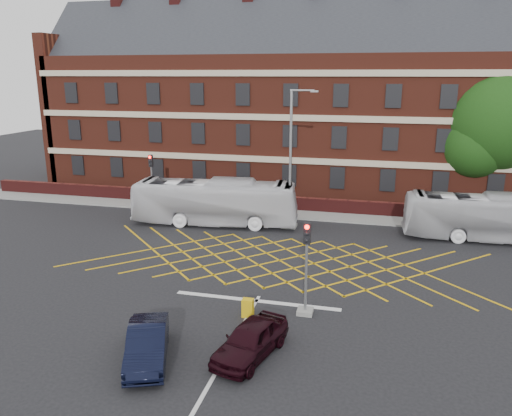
% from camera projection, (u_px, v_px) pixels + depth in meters
% --- Properties ---
extents(ground, '(120.00, 120.00, 0.00)m').
position_uv_depth(ground, '(272.00, 273.00, 26.97)').
color(ground, black).
rests_on(ground, ground).
extents(victorian_building, '(51.00, 12.17, 20.40)m').
position_uv_depth(victorian_building, '(326.00, 103.00, 45.48)').
color(victorian_building, '#592216').
rests_on(victorian_building, ground).
extents(boundary_wall, '(56.00, 0.50, 1.10)m').
position_uv_depth(boundary_wall, '(307.00, 205.00, 39.00)').
color(boundary_wall, '#451312').
rests_on(boundary_wall, ground).
extents(far_pavement, '(60.00, 3.00, 0.12)m').
position_uv_depth(far_pavement, '(305.00, 214.00, 38.19)').
color(far_pavement, slate).
rests_on(far_pavement, ground).
extents(box_junction_hatching, '(8.22, 8.22, 0.02)m').
position_uv_depth(box_junction_hatching, '(279.00, 260.00, 28.84)').
color(box_junction_hatching, '#CC990C').
rests_on(box_junction_hatching, ground).
extents(stop_line, '(8.00, 0.30, 0.02)m').
position_uv_depth(stop_line, '(257.00, 301.00, 23.68)').
color(stop_line, silver).
rests_on(stop_line, ground).
extents(centre_line, '(0.15, 14.00, 0.02)m').
position_uv_depth(centre_line, '(212.00, 379.00, 17.59)').
color(centre_line, silver).
rests_on(centre_line, ground).
extents(bus_left, '(11.90, 3.88, 3.25)m').
position_uv_depth(bus_left, '(215.00, 202.00, 35.44)').
color(bus_left, silver).
rests_on(bus_left, ground).
extents(bus_right, '(10.98, 2.99, 3.03)m').
position_uv_depth(bus_right, '(491.00, 218.00, 32.01)').
color(bus_right, silver).
rests_on(bus_right, ground).
extents(car_navy, '(2.79, 4.30, 1.34)m').
position_uv_depth(car_navy, '(147.00, 344.00, 18.64)').
color(car_navy, black).
rests_on(car_navy, ground).
extents(car_maroon, '(2.61, 4.25, 1.35)m').
position_uv_depth(car_maroon, '(251.00, 340.00, 18.91)').
color(car_maroon, black).
rests_on(car_maroon, ground).
extents(deciduous_tree, '(8.10, 8.01, 10.87)m').
position_uv_depth(deciduous_tree, '(494.00, 129.00, 38.80)').
color(deciduous_tree, black).
rests_on(deciduous_tree, ground).
extents(traffic_light_near, '(0.70, 0.70, 4.27)m').
position_uv_depth(traffic_light_near, '(306.00, 277.00, 21.98)').
color(traffic_light_near, slate).
rests_on(traffic_light_near, ground).
extents(traffic_light_far, '(0.70, 0.70, 4.27)m').
position_uv_depth(traffic_light_far, '(152.00, 186.00, 39.86)').
color(traffic_light_far, slate).
rests_on(traffic_light_far, ground).
extents(street_lamp, '(2.25, 1.00, 9.46)m').
position_uv_depth(street_lamp, '(291.00, 181.00, 34.23)').
color(street_lamp, slate).
rests_on(street_lamp, ground).
extents(direction_signs, '(1.10, 0.16, 2.20)m').
position_uv_depth(direction_signs, '(158.00, 190.00, 40.25)').
color(direction_signs, gray).
rests_on(direction_signs, ground).
extents(utility_cabinet, '(0.49, 0.37, 0.83)m').
position_uv_depth(utility_cabinet, '(248.00, 308.00, 22.06)').
color(utility_cabinet, gold).
rests_on(utility_cabinet, ground).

